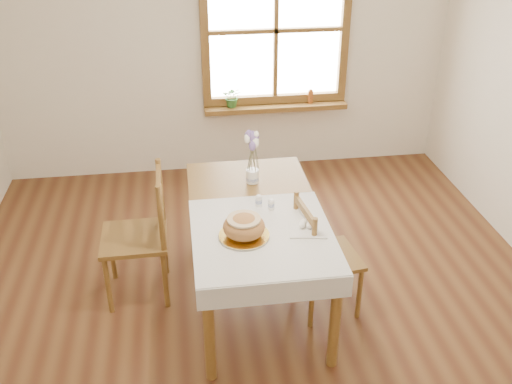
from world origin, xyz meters
TOP-DOWN VIEW (x-y plane):
  - ground at (0.00, 0.00)m, footprint 5.00×5.00m
  - room_walls at (0.00, 0.00)m, footprint 4.60×5.10m
  - window at (0.50, 2.47)m, footprint 1.46×0.08m
  - window_sill at (0.50, 2.40)m, footprint 1.46×0.20m
  - dining_table at (0.00, 0.30)m, footprint 0.90×1.60m
  - table_linen at (0.00, -0.00)m, footprint 0.91×0.99m
  - chair_left at (-0.86, 0.48)m, footprint 0.50×0.47m
  - chair_right at (0.49, 0.13)m, footprint 0.49×0.47m
  - bread_plate at (-0.12, -0.02)m, footprint 0.32×0.32m
  - bread_loaf at (-0.12, -0.02)m, footprint 0.27×0.27m
  - egg_napkin at (0.29, -0.00)m, footprint 0.27×0.24m
  - eggs at (0.29, -0.00)m, footprint 0.21×0.19m
  - salt_shaker at (0.03, 0.35)m, footprint 0.05×0.05m
  - pepper_shaker at (0.10, 0.29)m, footprint 0.06×0.06m
  - flower_vase at (0.03, 0.70)m, footprint 0.12×0.12m
  - lavender_bouquet at (0.03, 0.70)m, footprint 0.17×0.17m
  - potted_plant at (0.06, 2.40)m, footprint 0.23×0.25m
  - amber_bottle at (0.86, 2.40)m, footprint 0.06×0.06m

SIDE VIEW (x-z plane):
  - ground at x=0.00m, z-range 0.00..0.00m
  - chair_right at x=0.49m, z-range 0.00..0.89m
  - chair_left at x=-0.86m, z-range 0.00..1.00m
  - dining_table at x=0.00m, z-range 0.29..1.04m
  - window_sill at x=0.50m, z-range 0.66..0.71m
  - table_linen at x=0.00m, z-range 0.75..0.76m
  - egg_napkin at x=0.29m, z-range 0.76..0.77m
  - bread_plate at x=-0.12m, z-range 0.76..0.78m
  - amber_bottle at x=0.86m, z-range 0.71..0.86m
  - eggs at x=0.29m, z-range 0.77..0.81m
  - potted_plant at x=0.06m, z-range 0.71..0.88m
  - pepper_shaker at x=0.10m, z-range 0.76..0.84m
  - flower_vase at x=0.03m, z-range 0.75..0.85m
  - salt_shaker at x=0.03m, z-range 0.76..0.85m
  - bread_loaf at x=-0.12m, z-range 0.78..0.93m
  - lavender_bouquet at x=0.03m, z-range 0.85..1.17m
  - window at x=0.50m, z-range 0.72..2.18m
  - room_walls at x=0.00m, z-range 0.38..3.03m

